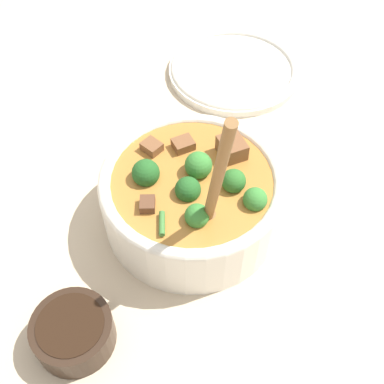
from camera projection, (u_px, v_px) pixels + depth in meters
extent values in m
plane|color=#C6B293|center=(192.00, 217.00, 0.65)|extent=(4.00, 4.00, 0.00)
cylinder|color=white|center=(192.00, 200.00, 0.62)|extent=(0.23, 0.23, 0.08)
torus|color=white|center=(192.00, 180.00, 0.59)|extent=(0.23, 0.23, 0.02)
cylinder|color=#B27533|center=(192.00, 190.00, 0.60)|extent=(0.21, 0.21, 0.04)
sphere|color=#387F33|center=(198.00, 165.00, 0.59)|extent=(0.03, 0.03, 0.03)
cylinder|color=#6B9956|center=(198.00, 178.00, 0.61)|extent=(0.01, 0.01, 0.02)
sphere|color=#387F33|center=(197.00, 216.00, 0.54)|extent=(0.03, 0.03, 0.03)
cylinder|color=#6B9956|center=(197.00, 226.00, 0.56)|extent=(0.01, 0.01, 0.01)
sphere|color=#2D6B28|center=(234.00, 181.00, 0.57)|extent=(0.03, 0.03, 0.03)
cylinder|color=#6B9956|center=(232.00, 192.00, 0.59)|extent=(0.01, 0.01, 0.01)
sphere|color=#235B23|center=(146.00, 173.00, 0.58)|extent=(0.03, 0.03, 0.03)
cylinder|color=#6B9956|center=(147.00, 186.00, 0.60)|extent=(0.01, 0.01, 0.02)
sphere|color=#387F33|center=(255.00, 199.00, 0.56)|extent=(0.03, 0.03, 0.03)
cylinder|color=#6B9956|center=(253.00, 210.00, 0.58)|extent=(0.01, 0.01, 0.01)
sphere|color=#235B23|center=(188.00, 190.00, 0.57)|extent=(0.03, 0.03, 0.03)
cylinder|color=#6B9956|center=(188.00, 201.00, 0.59)|extent=(0.01, 0.01, 0.01)
cube|color=brown|center=(148.00, 205.00, 0.56)|extent=(0.02, 0.02, 0.02)
cube|color=brown|center=(152.00, 148.00, 0.61)|extent=(0.03, 0.03, 0.02)
cube|color=brown|center=(183.00, 146.00, 0.62)|extent=(0.03, 0.03, 0.02)
cube|color=brown|center=(232.00, 149.00, 0.61)|extent=(0.03, 0.04, 0.03)
cylinder|color=#3D7533|center=(162.00, 223.00, 0.54)|extent=(0.02, 0.03, 0.01)
ellipsoid|color=brown|center=(208.00, 217.00, 0.56)|extent=(0.04, 0.03, 0.01)
cylinder|color=brown|center=(218.00, 179.00, 0.47)|extent=(0.01, 0.05, 0.19)
cylinder|color=black|center=(74.00, 332.00, 0.53)|extent=(0.09, 0.09, 0.04)
cylinder|color=black|center=(71.00, 327.00, 0.52)|extent=(0.07, 0.07, 0.01)
cylinder|color=silver|center=(234.00, 71.00, 0.84)|extent=(0.23, 0.23, 0.01)
torus|color=silver|center=(234.00, 68.00, 0.83)|extent=(0.22, 0.22, 0.01)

